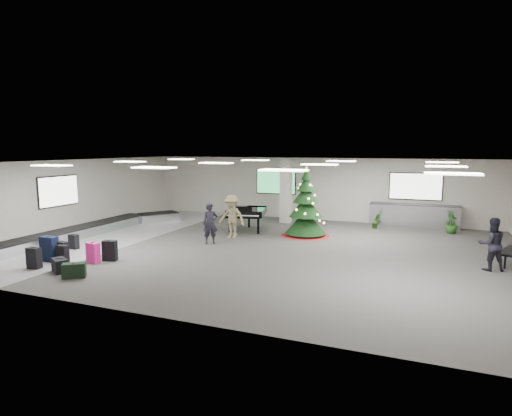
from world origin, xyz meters
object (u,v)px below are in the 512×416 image
at_px(baggage_carousel, 97,228).
at_px(traveler_b, 232,217).
at_px(christmas_tree, 306,212).
at_px(grand_piano, 246,212).
at_px(service_counter, 414,216).
at_px(potted_plant_right, 452,223).
at_px(pink_suitcase, 93,253).
at_px(potted_plant_left, 376,221).
at_px(traveler_bench, 492,244).
at_px(traveler_a, 210,224).

bearing_deg(baggage_carousel, traveler_b, 12.45).
distance_m(christmas_tree, grand_piano, 2.78).
distance_m(service_counter, grand_piano, 7.94).
distance_m(baggage_carousel, potted_plant_right, 15.53).
relative_size(pink_suitcase, traveler_b, 0.38).
bearing_deg(potted_plant_left, traveler_b, -140.75).
distance_m(grand_piano, traveler_b, 1.67).
xyz_separation_m(grand_piano, traveler_b, (0.06, -1.67, 0.05)).
bearing_deg(potted_plant_right, baggage_carousel, -158.36).
relative_size(traveler_b, potted_plant_right, 2.04).
height_order(traveler_b, potted_plant_left, traveler_b).
xyz_separation_m(christmas_tree, potted_plant_right, (5.81, 2.85, -0.57)).
height_order(grand_piano, traveler_bench, traveler_bench).
bearing_deg(service_counter, traveler_a, -137.12).
bearing_deg(traveler_bench, baggage_carousel, -17.39).
distance_m(traveler_bench, potted_plant_right, 5.85).
bearing_deg(potted_plant_right, traveler_bench, -81.99).
distance_m(grand_piano, traveler_a, 2.98).
relative_size(grand_piano, potted_plant_right, 2.72).
relative_size(grand_piano, traveler_b, 1.33).
xyz_separation_m(service_counter, potted_plant_right, (1.59, -1.01, -0.11)).
relative_size(traveler_b, potted_plant_left, 2.54).
relative_size(service_counter, christmas_tree, 1.37).
relative_size(grand_piano, potted_plant_left, 3.38).
bearing_deg(service_counter, baggage_carousel, -152.33).
relative_size(service_counter, potted_plant_right, 4.61).
height_order(pink_suitcase, traveler_bench, traveler_bench).
distance_m(baggage_carousel, traveler_a, 5.62).
relative_size(baggage_carousel, christmas_tree, 3.28).
height_order(service_counter, traveler_a, traveler_a).
height_order(potted_plant_left, potted_plant_right, potted_plant_right).
height_order(traveler_a, traveler_bench, traveler_bench).
xyz_separation_m(christmas_tree, traveler_a, (-3.03, -2.88, -0.22)).
height_order(christmas_tree, potted_plant_right, christmas_tree).
bearing_deg(grand_piano, potted_plant_left, 12.46).
height_order(service_counter, traveler_b, traveler_b).
bearing_deg(grand_piano, potted_plant_right, 3.82).
xyz_separation_m(service_counter, traveler_a, (-7.25, -6.73, 0.25)).
xyz_separation_m(pink_suitcase, traveler_a, (2.25, 3.89, 0.47)).
distance_m(traveler_a, potted_plant_right, 10.53).
height_order(service_counter, traveler_bench, traveler_bench).
relative_size(christmas_tree, potted_plant_left, 4.20).
bearing_deg(traveler_a, christmas_tree, 5.73).
height_order(service_counter, christmas_tree, christmas_tree).
height_order(baggage_carousel, grand_piano, grand_piano).
bearing_deg(traveler_a, traveler_bench, -38.17).
height_order(service_counter, grand_piano, grand_piano).
xyz_separation_m(christmas_tree, traveler_b, (-2.71, -1.57, -0.12)).
height_order(grand_piano, potted_plant_left, grand_piano).
distance_m(baggage_carousel, service_counter, 14.50).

